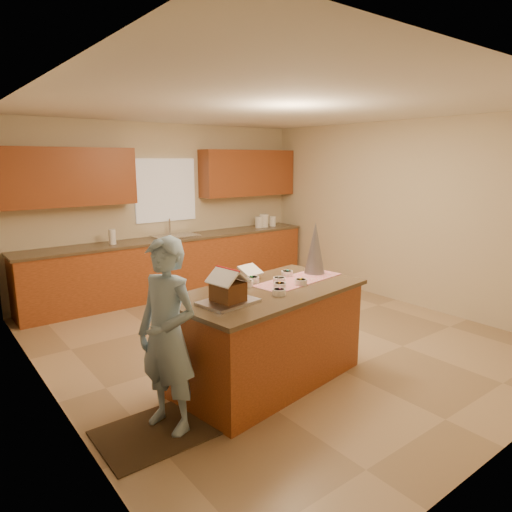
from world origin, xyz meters
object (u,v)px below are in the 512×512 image
at_px(boy, 167,336).
at_px(gingerbread_house, 228,288).
at_px(tinsel_tree, 315,248).
at_px(island_base, 268,337).

height_order(boy, gingerbread_house, boy).
xyz_separation_m(tinsel_tree, boy, (-1.91, -0.31, -0.42)).
xyz_separation_m(island_base, boy, (-1.13, -0.14, 0.34)).
height_order(tinsel_tree, boy, boy).
bearing_deg(gingerbread_house, island_base, 13.50).
bearing_deg(boy, tinsel_tree, 80.83).
relative_size(island_base, gingerbread_house, 5.69).
height_order(tinsel_tree, gingerbread_house, tinsel_tree).
relative_size(island_base, tinsel_tree, 3.27).
distance_m(island_base, boy, 1.19).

